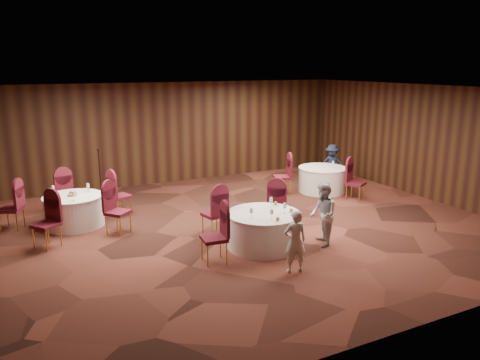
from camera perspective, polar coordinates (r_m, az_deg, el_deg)
name	(u,v)px	position (r m, az deg, el deg)	size (l,w,h in m)	color
ground	(236,228)	(11.04, -0.47, -5.89)	(12.00, 12.00, 0.00)	black
room_shell	(236,146)	(10.53, -0.49, 4.22)	(12.00, 12.00, 12.00)	silver
table_main	(263,230)	(9.86, 2.85, -6.06)	(1.55, 1.55, 0.74)	silver
table_left	(74,211)	(11.76, -19.57, -3.54)	(1.38, 1.38, 0.74)	silver
table_right	(322,179)	(14.29, 9.99, 0.09)	(1.44, 1.44, 0.74)	silver
chairs_main	(238,218)	(10.17, -0.30, -4.66)	(2.85, 1.95, 1.00)	#420D15
chairs_left	(72,206)	(11.71, -19.77, -2.99)	(3.18, 3.12, 1.00)	#420D15
chairs_right	(318,180)	(13.69, 9.48, 0.04)	(2.15, 2.25, 1.00)	#420D15
tabletop_main	(276,209)	(9.69, 4.36, -3.55)	(1.04, 1.08, 0.22)	silver
tabletop_left	(72,192)	(11.65, -19.77, -1.44)	(0.85, 0.83, 0.22)	silver
tabletop_right	(333,163)	(14.12, 11.29, 2.04)	(0.08, 0.08, 0.22)	silver
mic_stand	(101,185)	(13.81, -16.61, -0.63)	(0.24, 0.24, 1.45)	black
woman_a	(295,241)	(8.67, 6.72, -7.45)	(0.43, 0.29, 1.19)	silver
woman_b	(323,214)	(9.99, 10.06, -4.16)	(0.66, 0.51, 1.36)	#B7B7BC
man_c	(332,164)	(15.24, 11.15, 1.91)	(0.82, 0.47, 1.27)	#161C33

